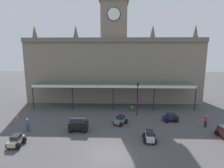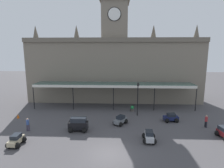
{
  "view_description": "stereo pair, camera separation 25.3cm",
  "coord_description": "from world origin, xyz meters",
  "px_view_note": "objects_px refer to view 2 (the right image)",
  "views": [
    {
      "loc": [
        0.77,
        -16.39,
        10.0
      ],
      "look_at": [
        0.0,
        8.09,
        5.49
      ],
      "focal_mm": 29.61,
      "sensor_mm": 36.0,
      "label": 1
    },
    {
      "loc": [
        1.02,
        -16.38,
        10.0
      ],
      "look_at": [
        0.0,
        8.09,
        5.49
      ],
      "focal_mm": 29.61,
      "sensor_mm": 36.0,
      "label": 2
    }
  ],
  "objects_px": {
    "car_silver_sedan": "(149,137)",
    "car_beige_sedan": "(16,141)",
    "car_grey_sedan": "(120,121)",
    "car_black_van": "(78,125)",
    "car_navy_sedan": "(171,118)",
    "pedestrian_beside_cars": "(206,121)",
    "victorian_lamppost": "(138,95)",
    "planter_by_canopy": "(132,108)",
    "pedestrian_near_entrance": "(28,124)",
    "traffic_cone": "(18,116)"
  },
  "relations": [
    {
      "from": "car_beige_sedan",
      "to": "car_navy_sedan",
      "type": "distance_m",
      "value": 19.71
    },
    {
      "from": "car_grey_sedan",
      "to": "car_black_van",
      "type": "bearing_deg",
      "value": -155.34
    },
    {
      "from": "pedestrian_near_entrance",
      "to": "planter_by_canopy",
      "type": "xyz_separation_m",
      "value": [
        13.57,
        8.12,
        -0.42
      ]
    },
    {
      "from": "traffic_cone",
      "to": "car_grey_sedan",
      "type": "bearing_deg",
      "value": -6.18
    },
    {
      "from": "pedestrian_near_entrance",
      "to": "pedestrian_beside_cars",
      "type": "relative_size",
      "value": 1.0
    },
    {
      "from": "car_grey_sedan",
      "to": "planter_by_canopy",
      "type": "bearing_deg",
      "value": 70.24
    },
    {
      "from": "victorian_lamppost",
      "to": "car_beige_sedan",
      "type": "bearing_deg",
      "value": -144.97
    },
    {
      "from": "car_grey_sedan",
      "to": "pedestrian_beside_cars",
      "type": "height_order",
      "value": "pedestrian_beside_cars"
    },
    {
      "from": "car_beige_sedan",
      "to": "pedestrian_near_entrance",
      "type": "xyz_separation_m",
      "value": [
        -0.47,
        3.52,
        0.41
      ]
    },
    {
      "from": "pedestrian_near_entrance",
      "to": "planter_by_canopy",
      "type": "relative_size",
      "value": 1.74
    },
    {
      "from": "pedestrian_beside_cars",
      "to": "planter_by_canopy",
      "type": "bearing_deg",
      "value": 146.54
    },
    {
      "from": "car_silver_sedan",
      "to": "car_beige_sedan",
      "type": "bearing_deg",
      "value": -174.17
    },
    {
      "from": "car_black_van",
      "to": "pedestrian_near_entrance",
      "type": "bearing_deg",
      "value": -178.25
    },
    {
      "from": "pedestrian_near_entrance",
      "to": "planter_by_canopy",
      "type": "bearing_deg",
      "value": 30.9
    },
    {
      "from": "car_silver_sedan",
      "to": "victorian_lamppost",
      "type": "xyz_separation_m",
      "value": [
        -0.55,
        8.17,
        2.74
      ]
    },
    {
      "from": "car_silver_sedan",
      "to": "pedestrian_near_entrance",
      "type": "height_order",
      "value": "pedestrian_near_entrance"
    },
    {
      "from": "planter_by_canopy",
      "to": "victorian_lamppost",
      "type": "bearing_deg",
      "value": -72.26
    },
    {
      "from": "car_navy_sedan",
      "to": "pedestrian_near_entrance",
      "type": "height_order",
      "value": "pedestrian_near_entrance"
    },
    {
      "from": "victorian_lamppost",
      "to": "traffic_cone",
      "type": "distance_m",
      "value": 18.21
    },
    {
      "from": "traffic_cone",
      "to": "victorian_lamppost",
      "type": "bearing_deg",
      "value": 5.9
    },
    {
      "from": "traffic_cone",
      "to": "car_navy_sedan",
      "type": "bearing_deg",
      "value": -0.97
    },
    {
      "from": "car_grey_sedan",
      "to": "pedestrian_beside_cars",
      "type": "bearing_deg",
      "value": -2.98
    },
    {
      "from": "car_beige_sedan",
      "to": "victorian_lamppost",
      "type": "xyz_separation_m",
      "value": [
        13.74,
        9.63,
        2.74
      ]
    },
    {
      "from": "car_silver_sedan",
      "to": "car_navy_sedan",
      "type": "relative_size",
      "value": 0.99
    },
    {
      "from": "car_silver_sedan",
      "to": "car_navy_sedan",
      "type": "height_order",
      "value": "same"
    },
    {
      "from": "car_black_van",
      "to": "car_silver_sedan",
      "type": "height_order",
      "value": "car_black_van"
    },
    {
      "from": "car_black_van",
      "to": "victorian_lamppost",
      "type": "distance_m",
      "value": 10.15
    },
    {
      "from": "pedestrian_beside_cars",
      "to": "planter_by_canopy",
      "type": "distance_m",
      "value": 11.06
    },
    {
      "from": "car_beige_sedan",
      "to": "car_grey_sedan",
      "type": "distance_m",
      "value": 12.7
    },
    {
      "from": "car_silver_sedan",
      "to": "pedestrian_near_entrance",
      "type": "relative_size",
      "value": 1.25
    },
    {
      "from": "car_navy_sedan",
      "to": "victorian_lamppost",
      "type": "distance_m",
      "value": 5.74
    },
    {
      "from": "traffic_cone",
      "to": "car_silver_sedan",
      "type": "bearing_deg",
      "value": -18.94
    },
    {
      "from": "pedestrian_near_entrance",
      "to": "pedestrian_beside_cars",
      "type": "distance_m",
      "value": 22.88
    },
    {
      "from": "pedestrian_near_entrance",
      "to": "victorian_lamppost",
      "type": "relative_size",
      "value": 0.32
    },
    {
      "from": "planter_by_canopy",
      "to": "traffic_cone",
      "type": "bearing_deg",
      "value": -167.39
    },
    {
      "from": "car_beige_sedan",
      "to": "car_navy_sedan",
      "type": "xyz_separation_m",
      "value": [
        18.27,
        7.41,
        0.0
      ]
    },
    {
      "from": "pedestrian_beside_cars",
      "to": "car_beige_sedan",
      "type": "bearing_deg",
      "value": -166.04
    },
    {
      "from": "victorian_lamppost",
      "to": "car_navy_sedan",
      "type": "bearing_deg",
      "value": -26.19
    },
    {
      "from": "pedestrian_beside_cars",
      "to": "car_silver_sedan",
      "type": "bearing_deg",
      "value": -153.02
    },
    {
      "from": "car_grey_sedan",
      "to": "pedestrian_beside_cars",
      "type": "distance_m",
      "value": 11.22
    },
    {
      "from": "car_grey_sedan",
      "to": "car_navy_sedan",
      "type": "xyz_separation_m",
      "value": [
        7.15,
        1.27,
        0.0
      ]
    },
    {
      "from": "car_grey_sedan",
      "to": "car_silver_sedan",
      "type": "relative_size",
      "value": 1.07
    },
    {
      "from": "car_beige_sedan",
      "to": "victorian_lamppost",
      "type": "distance_m",
      "value": 17.0
    },
    {
      "from": "pedestrian_near_entrance",
      "to": "planter_by_canopy",
      "type": "distance_m",
      "value": 15.81
    },
    {
      "from": "car_grey_sedan",
      "to": "planter_by_canopy",
      "type": "distance_m",
      "value": 5.86
    },
    {
      "from": "car_silver_sedan",
      "to": "pedestrian_beside_cars",
      "type": "distance_m",
      "value": 9.02
    },
    {
      "from": "car_beige_sedan",
      "to": "traffic_cone",
      "type": "height_order",
      "value": "car_beige_sedan"
    },
    {
      "from": "pedestrian_beside_cars",
      "to": "planter_by_canopy",
      "type": "xyz_separation_m",
      "value": [
        -9.22,
        6.09,
        -0.42
      ]
    },
    {
      "from": "car_grey_sedan",
      "to": "traffic_cone",
      "type": "relative_size",
      "value": 3.64
    },
    {
      "from": "pedestrian_beside_cars",
      "to": "traffic_cone",
      "type": "distance_m",
      "value": 26.56
    }
  ]
}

